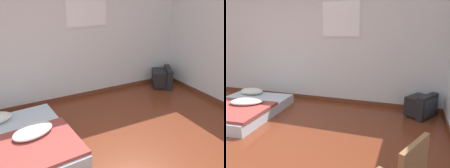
% 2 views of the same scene
% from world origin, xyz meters
% --- Properties ---
extents(wall_back, '(8.19, 0.08, 2.60)m').
position_xyz_m(wall_back, '(0.01, 2.90, 1.29)').
color(wall_back, silver).
rests_on(wall_back, ground_plane).
extents(mattress_bed, '(1.50, 1.88, 0.34)m').
position_xyz_m(mattress_bed, '(-0.85, 1.53, 0.13)').
color(mattress_bed, silver).
rests_on(mattress_bed, ground_plane).
extents(crt_tv, '(0.62, 0.66, 0.45)m').
position_xyz_m(crt_tv, '(2.47, 2.54, 0.21)').
color(crt_tv, black).
rests_on(crt_tv, ground_plane).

